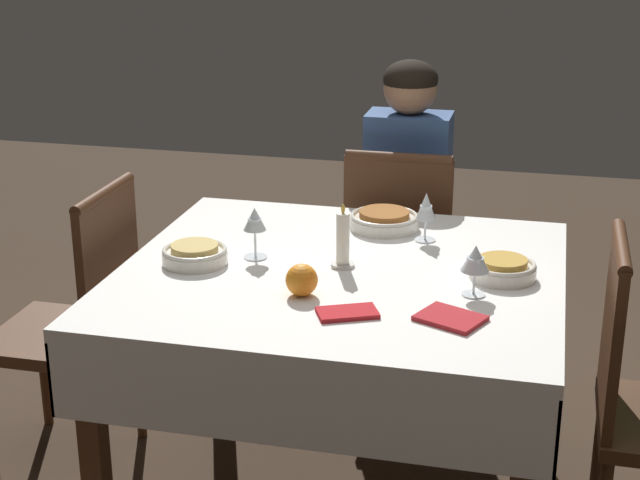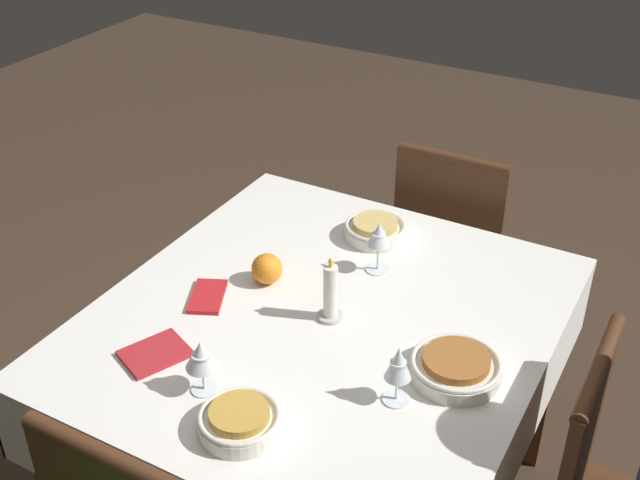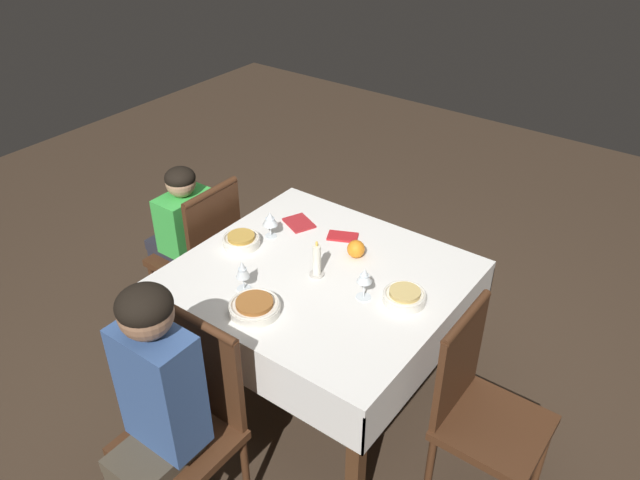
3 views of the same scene
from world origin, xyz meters
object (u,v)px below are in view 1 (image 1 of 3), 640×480
bowl_east (195,254)px  candle_centerpiece (345,243)px  chair_south (401,259)px  bowl_south (384,220)px  napkin_spare_side (450,318)px  bowl_west (503,268)px  wine_glass_east (255,222)px  napkin_red_folded (347,313)px  chair_east (79,316)px  wine_glass_south (426,208)px  dining_table (341,300)px  orange_fruit (302,280)px  wine_glass_west (475,260)px  person_adult_denim (409,201)px

bowl_east → candle_centerpiece: 0.43m
chair_south → bowl_south: chair_south is taller
candle_centerpiece → napkin_spare_side: bearing=137.9°
bowl_west → wine_glass_east: 0.71m
napkin_red_folded → chair_east: bearing=-21.4°
bowl_east → napkin_spare_side: 0.78m
chair_south → wine_glass_south: 0.64m
napkin_spare_side → wine_glass_south: bearing=-76.1°
bowl_west → napkin_spare_side: bowl_west is taller
dining_table → napkin_spare_side: 0.45m
chair_south → orange_fruit: 1.06m
wine_glass_south → wine_glass_west: (-0.18, 0.40, -0.00)m
chair_east → napkin_spare_side: 1.26m
dining_table → napkin_spare_side: napkin_spare_side is taller
chair_south → person_adult_denim: 0.23m
bowl_south → wine_glass_south: bearing=148.3°
chair_east → candle_centerpiece: candle_centerpiece is taller
wine_glass_south → bowl_east: (0.61, 0.34, -0.07)m
wine_glass_south → napkin_red_folded: wine_glass_south is taller
person_adult_denim → bowl_east: 1.11m
bowl_south → candle_centerpiece: size_ratio=1.19×
wine_glass_east → napkin_spare_side: (-0.59, 0.31, -0.10)m
chair_east → bowl_east: chair_east is taller
orange_fruit → chair_south: bearing=-96.1°
napkin_spare_side → chair_east: bearing=-16.0°
chair_east → bowl_south: chair_east is taller
bowl_south → orange_fruit: size_ratio=2.56×
dining_table → bowl_south: bowl_south is taller
wine_glass_west → napkin_red_folded: bearing=34.7°
bowl_west → napkin_spare_side: size_ratio=0.97×
chair_east → napkin_red_folded: (-0.93, 0.37, 0.26)m
wine_glass_south → dining_table: bearing=56.6°
bowl_east → candle_centerpiece: candle_centerpiece is taller
dining_table → orange_fruit: (0.06, 0.21, 0.13)m
bowl_south → chair_south: bearing=-89.1°
person_adult_denim → bowl_west: size_ratio=6.70×
dining_table → chair_east: chair_east is taller
bowl_east → chair_east: bearing=-14.3°
chair_east → bowl_west: (-1.29, 0.02, 0.29)m
chair_east → napkin_red_folded: chair_east is taller
bowl_east → candle_centerpiece: size_ratio=1.01×
napkin_spare_side → chair_south: bearing=-75.0°
bowl_south → napkin_red_folded: 0.69m
bowl_west → bowl_east: 0.86m
napkin_red_folded → person_adult_denim: bearing=-88.4°
bowl_west → orange_fruit: orange_fruit is taller
person_adult_denim → napkin_spare_side: 1.27m
person_adult_denim → bowl_west: 1.00m
orange_fruit → wine_glass_west: bearing=-166.5°
bowl_west → wine_glass_west: size_ratio=1.32×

